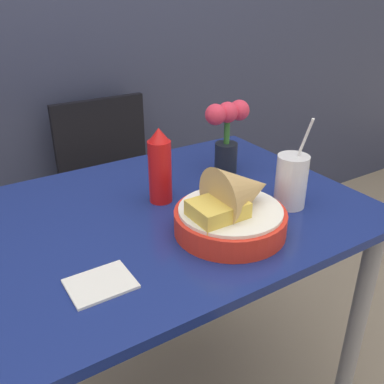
% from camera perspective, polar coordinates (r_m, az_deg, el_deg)
% --- Properties ---
extents(dining_table, '(0.98, 0.75, 0.77)m').
position_cam_1_polar(dining_table, '(1.19, -2.52, -7.48)').
color(dining_table, navy).
rests_on(dining_table, ground_plane).
extents(chair_far_window, '(0.40, 0.40, 0.87)m').
position_cam_1_polar(chair_far_window, '(1.87, -10.52, 1.12)').
color(chair_far_window, black).
rests_on(chair_far_window, ground_plane).
extents(food_basket, '(0.26, 0.26, 0.17)m').
position_cam_1_polar(food_basket, '(1.00, 5.65, -2.17)').
color(food_basket, red).
rests_on(food_basket, dining_table).
extents(ketchup_bottle, '(0.06, 0.06, 0.20)m').
position_cam_1_polar(ketchup_bottle, '(1.12, -4.30, 3.40)').
color(ketchup_bottle, red).
rests_on(ketchup_bottle, dining_table).
extents(drink_cup, '(0.08, 0.08, 0.24)m').
position_cam_1_polar(drink_cup, '(1.13, 13.07, 1.22)').
color(drink_cup, silver).
rests_on(drink_cup, dining_table).
extents(flower_vase, '(0.15, 0.07, 0.22)m').
position_cam_1_polar(flower_vase, '(1.29, 4.67, 8.18)').
color(flower_vase, black).
rests_on(flower_vase, dining_table).
extents(napkin, '(0.13, 0.10, 0.01)m').
position_cam_1_polar(napkin, '(0.87, -12.10, -11.87)').
color(napkin, white).
rests_on(napkin, dining_table).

